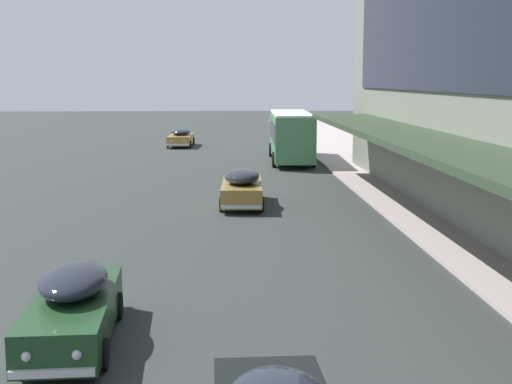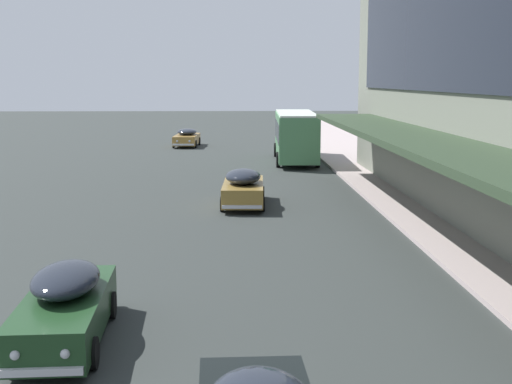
% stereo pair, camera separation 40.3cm
% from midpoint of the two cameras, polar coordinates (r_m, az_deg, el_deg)
% --- Properties ---
extents(transit_bus_kerbside_front, '(3.05, 9.91, 3.35)m').
position_cam_midpoint_polar(transit_bus_kerbside_front, '(48.38, 2.59, 4.69)').
color(transit_bus_kerbside_front, '#4F8C58').
rests_on(transit_bus_kerbside_front, ground).
extents(sedan_lead_near, '(2.04, 5.03, 1.66)m').
position_cam_midpoint_polar(sedan_lead_near, '(31.57, -1.50, 0.35)').
color(sedan_lead_near, olive).
rests_on(sedan_lead_near, ground).
extents(sedan_second_near, '(1.90, 5.08, 1.63)m').
position_cam_midpoint_polar(sedan_second_near, '(15.87, -15.11, -8.82)').
color(sedan_second_near, '#1E4020').
rests_on(sedan_second_near, ground).
extents(sedan_trailing_near, '(2.17, 4.99, 1.48)m').
position_cam_midpoint_polar(sedan_trailing_near, '(59.94, -6.21, 4.35)').
color(sedan_trailing_near, olive).
rests_on(sedan_trailing_near, ground).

